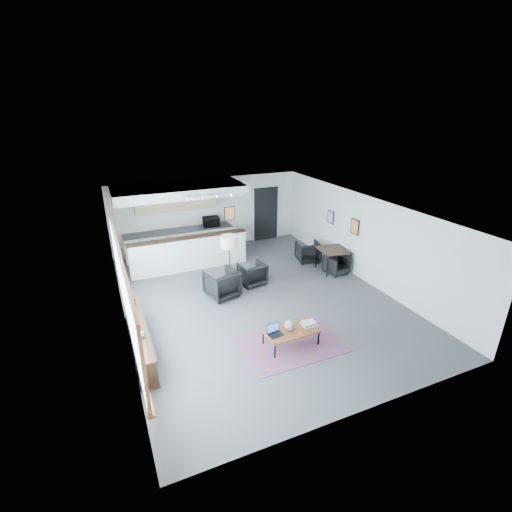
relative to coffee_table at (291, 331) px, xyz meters
name	(u,v)px	position (x,y,z in m)	size (l,w,h in m)	color
room	(257,256)	(0.17, 2.25, 0.94)	(7.02, 9.02, 2.62)	#47474A
window	(124,289)	(-3.30, 1.35, 1.09)	(0.10, 5.95, 1.66)	#8CBFFF
console	(139,336)	(-3.13, 1.21, -0.04)	(0.35, 3.00, 0.80)	black
kitchenette	(181,221)	(-1.03, 5.96, 1.01)	(4.20, 1.96, 2.60)	white
doorway	(265,213)	(2.47, 6.68, 0.71)	(1.10, 0.12, 2.15)	black
track_light	(210,195)	(-0.42, 4.45, 2.16)	(1.60, 0.07, 0.15)	silver
wall_art_lower	(355,227)	(3.64, 2.65, 1.19)	(0.03, 0.38, 0.48)	black
wall_art_upper	(331,217)	(3.64, 3.95, 1.14)	(0.03, 0.34, 0.44)	black
kilim_rug	(291,344)	(0.00, 0.00, -0.36)	(2.28, 1.56, 0.01)	#65374F
coffee_table	(291,331)	(0.00, 0.00, 0.00)	(1.23, 0.69, 0.39)	brown
laptop	(274,331)	(-0.41, 0.02, 0.09)	(0.34, 0.29, 0.22)	black
ceramic_pot	(290,325)	(-0.02, 0.01, 0.15)	(0.24, 0.24, 0.24)	gray
book_stack	(309,323)	(0.46, 0.01, 0.08)	(0.35, 0.29, 0.10)	silver
coaster	(300,333)	(0.11, -0.21, 0.03)	(0.11, 0.11, 0.01)	#E5590C
armchair_left	(222,283)	(-0.67, 2.80, 0.06)	(0.82, 0.77, 0.85)	black
armchair_right	(252,273)	(0.41, 3.19, 0.00)	(0.71, 0.67, 0.73)	black
floor_lamp	(229,244)	(-0.35, 3.03, 1.10)	(0.57, 0.57, 1.68)	black
dining_table	(333,251)	(3.17, 3.00, 0.31)	(0.97, 0.97, 0.74)	black
dining_chair_near	(337,265)	(3.17, 2.77, -0.07)	(0.57, 0.53, 0.58)	black
dining_chair_far	(308,253)	(2.85, 4.00, -0.04)	(0.63, 0.59, 0.65)	black
microwave	(211,220)	(0.16, 6.40, 0.76)	(0.59, 0.33, 0.40)	black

